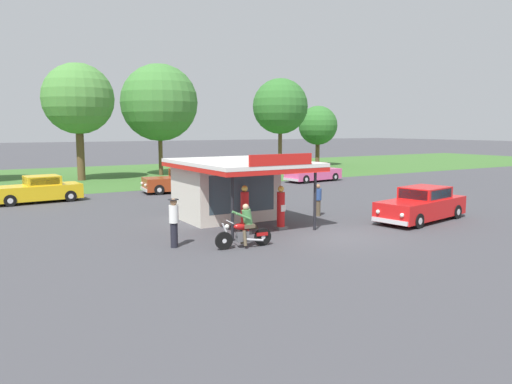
{
  "coord_description": "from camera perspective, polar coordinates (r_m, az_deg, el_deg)",
  "views": [
    {
      "loc": [
        -12.38,
        -14.85,
        4.23
      ],
      "look_at": [
        -1.16,
        3.94,
        1.4
      ],
      "focal_mm": 34.5,
      "sensor_mm": 36.0,
      "label": 1
    }
  ],
  "objects": [
    {
      "name": "ground_plane",
      "position": [
        19.79,
        8.79,
        -5.06
      ],
      "size": [
        300.0,
        300.0,
        0.0
      ],
      "primitive_type": "plane",
      "color": "#424247"
    },
    {
      "name": "grass_verge_strip",
      "position": [
        46.72,
        -15.36,
        1.91
      ],
      "size": [
        120.0,
        24.0,
        0.01
      ],
      "primitive_type": "cube",
      "color": "#3D6B2D",
      "rests_on": "ground"
    },
    {
      "name": "service_station_kiosk",
      "position": [
        22.89,
        -3.21,
        0.84
      ],
      "size": [
        4.8,
        6.72,
        3.26
      ],
      "color": "beige",
      "rests_on": "ground"
    },
    {
      "name": "gas_pump_nearside",
      "position": [
        19.9,
        -1.31,
        -2.27
      ],
      "size": [
        0.44,
        0.44,
        1.96
      ],
      "color": "slate",
      "rests_on": "ground"
    },
    {
      "name": "gas_pump_offside",
      "position": [
        20.82,
        2.9,
        -2.02
      ],
      "size": [
        0.44,
        0.44,
        1.84
      ],
      "color": "slate",
      "rests_on": "ground"
    },
    {
      "name": "motorcycle_with_rider",
      "position": [
        17.57,
        -1.32,
        -4.38
      ],
      "size": [
        2.14,
        0.7,
        1.58
      ],
      "color": "black",
      "rests_on": "ground"
    },
    {
      "name": "featured_classic_sedan",
      "position": [
        23.92,
        18.67,
        -1.47
      ],
      "size": [
        5.49,
        2.78,
        1.56
      ],
      "color": "red",
      "rests_on": "ground"
    },
    {
      "name": "parked_car_second_row_spare",
      "position": [
        31.03,
        -23.93,
        0.19
      ],
      "size": [
        5.01,
        2.27,
        1.53
      ],
      "color": "gold",
      "rests_on": "ground"
    },
    {
      "name": "parked_car_back_row_right",
      "position": [
        33.35,
        -8.7,
        1.23
      ],
      "size": [
        5.13,
        2.53,
        1.57
      ],
      "color": "#993819",
      "rests_on": "ground"
    },
    {
      "name": "parked_car_back_row_centre_right",
      "position": [
        39.84,
        6.65,
        2.23
      ],
      "size": [
        5.1,
        2.3,
        1.53
      ],
      "color": "#E55993",
      "rests_on": "ground"
    },
    {
      "name": "parked_car_back_row_far_left",
      "position": [
        38.07,
        -1.96,
        2.06
      ],
      "size": [
        5.63,
        2.41,
        1.54
      ],
      "color": "#993819",
      "rests_on": "ground"
    },
    {
      "name": "bystander_admiring_sedan",
      "position": [
        17.76,
        -9.51,
        -3.34
      ],
      "size": [
        0.39,
        0.39,
        1.77
      ],
      "color": "black",
      "rests_on": "ground"
    },
    {
      "name": "bystander_strolling_foreground",
      "position": [
        24.02,
        7.19,
        -0.86
      ],
      "size": [
        0.34,
        0.34,
        1.56
      ],
      "color": "brown",
      "rests_on": "ground"
    },
    {
      "name": "tree_oak_far_left",
      "position": [
        45.97,
        -11.06,
        9.9
      ],
      "size": [
        6.89,
        6.89,
        9.99
      ],
      "color": "brown",
      "rests_on": "ground"
    },
    {
      "name": "tree_oak_left",
      "position": [
        50.07,
        2.84,
        9.88
      ],
      "size": [
        5.54,
        5.54,
        9.23
      ],
      "color": "brown",
      "rests_on": "ground"
    },
    {
      "name": "tree_oak_centre",
      "position": [
        42.77,
        -19.94,
        10.09
      ],
      "size": [
        5.69,
        5.69,
        9.47
      ],
      "color": "brown",
      "rests_on": "ground"
    },
    {
      "name": "tree_oak_distant_spare",
      "position": [
        57.17,
        7.31,
        7.54
      ],
      "size": [
        4.47,
        4.43,
        6.81
      ],
      "color": "brown",
      "rests_on": "ground"
    }
  ]
}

